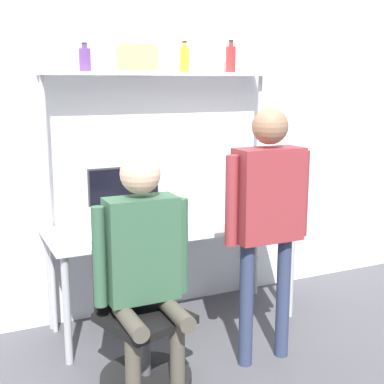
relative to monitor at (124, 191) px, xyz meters
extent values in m
plane|color=#4C4C51|center=(0.31, -0.58, -1.01)|extent=(12.00, 12.00, 0.00)
cube|color=silver|center=(0.31, 0.16, 0.34)|extent=(8.00, 0.06, 2.70)
cube|color=white|center=(0.31, -0.21, -0.25)|extent=(1.85, 0.69, 0.03)
cylinder|color=#A5A5AA|center=(-0.56, -0.50, -0.64)|extent=(0.05, 0.05, 0.74)
cylinder|color=#A5A5AA|center=(1.17, -0.50, -0.64)|extent=(0.05, 0.05, 0.74)
cylinder|color=#A5A5AA|center=(-0.56, 0.07, -0.64)|extent=(0.05, 0.05, 0.74)
cylinder|color=#A5A5AA|center=(1.17, 0.07, -0.64)|extent=(0.05, 0.05, 0.74)
cube|color=silver|center=(0.31, 0.00, 0.86)|extent=(1.76, 0.24, 0.02)
cylinder|color=#B2B2B7|center=(-0.55, 0.00, -0.07)|extent=(0.04, 0.04, 1.88)
cylinder|color=#B2B2B7|center=(1.16, 0.00, -0.07)|extent=(0.04, 0.04, 1.88)
cylinder|color=#333338|center=(0.00, 0.00, -0.23)|extent=(0.17, 0.17, 0.01)
cylinder|color=#333338|center=(0.00, 0.00, -0.18)|extent=(0.06, 0.06, 0.10)
cube|color=#333338|center=(0.00, 0.00, 0.02)|extent=(0.54, 0.01, 0.32)
cube|color=black|center=(0.00, 0.00, 0.02)|extent=(0.52, 0.02, 0.30)
cube|color=silver|center=(-0.18, -0.36, -0.23)|extent=(0.32, 0.20, 0.01)
cube|color=black|center=(-0.18, -0.38, -0.23)|extent=(0.27, 0.11, 0.00)
cube|color=silver|center=(-0.18, -0.29, -0.13)|extent=(0.32, 0.08, 0.20)
cube|color=navy|center=(-0.18, -0.30, -0.13)|extent=(0.28, 0.06, 0.17)
cube|color=black|center=(0.09, -0.39, -0.23)|extent=(0.07, 0.15, 0.01)
cube|color=black|center=(0.09, -0.39, -0.23)|extent=(0.06, 0.13, 0.00)
cylinder|color=black|center=(-0.18, -0.93, -0.98)|extent=(0.56, 0.56, 0.06)
cylinder|color=#4C4C51|center=(-0.18, -0.93, -0.78)|extent=(0.06, 0.06, 0.34)
cube|color=black|center=(-0.18, -0.93, -0.59)|extent=(0.58, 0.58, 0.05)
cube|color=black|center=(-0.25, -0.73, -0.34)|extent=(0.41, 0.16, 0.45)
cylinder|color=#4C473D|center=(-0.32, -1.10, -0.79)|extent=(0.09, 0.09, 0.45)
cylinder|color=#4C473D|center=(-0.05, -1.10, -0.79)|extent=(0.09, 0.09, 0.45)
cylinder|color=#4C473D|center=(-0.32, -1.07, -0.52)|extent=(0.10, 0.38, 0.10)
cylinder|color=#4C473D|center=(-0.05, -1.07, -0.52)|extent=(0.10, 0.38, 0.10)
cube|color=#33593F|center=(-0.18, -0.90, -0.16)|extent=(0.42, 0.20, 0.62)
cylinder|color=#33593F|center=(-0.44, -0.90, -0.18)|extent=(0.08, 0.08, 0.59)
cylinder|color=#33593F|center=(0.07, -0.90, -0.18)|extent=(0.08, 0.08, 0.59)
sphere|color=#D8AD8C|center=(-0.18, -0.90, 0.28)|extent=(0.24, 0.24, 0.24)
cylinder|color=#2D3856|center=(0.48, -0.99, -0.60)|extent=(0.09, 0.09, 0.83)
cylinder|color=#2D3856|center=(0.76, -0.99, -0.60)|extent=(0.09, 0.09, 0.83)
cube|color=maroon|center=(0.62, -0.99, 0.11)|extent=(0.43, 0.20, 0.59)
cylinder|color=maroon|center=(0.36, -0.99, 0.09)|extent=(0.08, 0.08, 0.56)
cylinder|color=maroon|center=(0.88, -0.99, 0.09)|extent=(0.08, 0.08, 0.56)
sphere|color=#8C664C|center=(0.62, -0.99, 0.53)|extent=(0.22, 0.22, 0.22)
cylinder|color=gold|center=(0.50, 0.00, 0.96)|extent=(0.07, 0.07, 0.18)
cylinder|color=gold|center=(0.50, 0.00, 1.06)|extent=(0.03, 0.03, 0.03)
cylinder|color=black|center=(0.50, 0.00, 1.09)|extent=(0.04, 0.04, 0.01)
cylinder|color=#593372|center=(-0.26, 0.00, 0.95)|extent=(0.08, 0.08, 0.16)
cylinder|color=#593372|center=(-0.26, 0.00, 1.04)|extent=(0.04, 0.04, 0.03)
cylinder|color=black|center=(-0.26, 0.00, 1.06)|extent=(0.04, 0.04, 0.01)
cylinder|color=maroon|center=(0.89, 0.00, 0.97)|extent=(0.08, 0.08, 0.20)
cylinder|color=maroon|center=(0.89, 0.00, 1.08)|extent=(0.04, 0.04, 0.04)
cylinder|color=black|center=(0.89, 0.00, 1.11)|extent=(0.04, 0.04, 0.01)
cube|color=#DBCC66|center=(0.12, 0.00, 0.96)|extent=(0.24, 0.22, 0.19)
camera|label=1|loc=(-1.18, -3.74, 0.80)|focal=50.00mm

